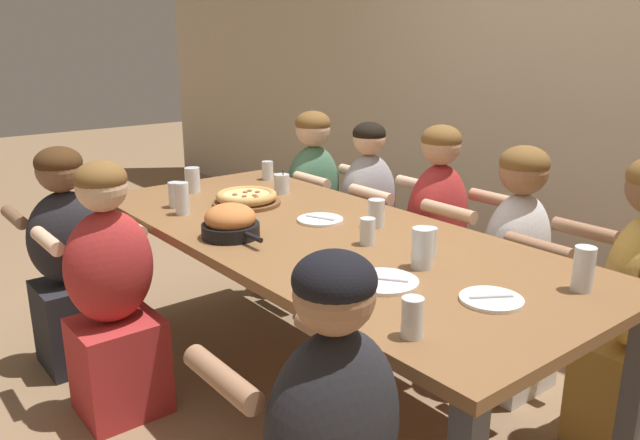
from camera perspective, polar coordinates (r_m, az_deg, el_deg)
The scene contains 26 objects.
ground_plane at distance 2.91m, azimuth -0.00°, elevation -15.75°, with size 18.00×18.00×0.00m, color #896B4C.
restaurant_back_panel at distance 3.93m, azimuth 23.01°, elevation 15.93°, with size 10.00×0.06×3.20m, color beige.
dining_table at distance 2.60m, azimuth -0.00°, elevation -2.52°, with size 2.40×1.02×0.77m.
pizza_board_main at distance 3.01m, azimuth -6.73°, elevation 2.01°, with size 0.33×0.33×0.06m.
skillet_bowl at distance 2.52m, azimuth -8.19°, elevation -0.23°, with size 0.34×0.23×0.14m.
empty_plate_a at distance 2.06m, azimuth 5.85°, elevation -5.62°, with size 0.23×0.23×0.02m.
empty_plate_b at distance 1.99m, azimuth 15.39°, elevation -7.01°, with size 0.19×0.19×0.02m.
empty_plate_c at distance 2.73m, azimuth 0.02°, elevation 0.03°, with size 0.20×0.20×0.02m.
cocktail_glass_blue at distance 3.21m, azimuth -3.52°, elevation 3.23°, with size 0.08×0.08×0.12m.
drinking_glass_a at distance 2.32m, azimuth 9.88°, elevation -2.07°, with size 0.06×0.06×0.11m.
drinking_glass_b at distance 3.53m, azimuth -4.81°, elevation 4.43°, with size 0.06×0.06×0.10m.
drinking_glass_c at distance 3.30m, azimuth -11.57°, elevation 3.51°, with size 0.08×0.08×0.13m.
drinking_glass_d at distance 2.88m, azimuth -12.49°, elevation 1.74°, with size 0.06×0.06×0.15m.
drinking_glass_e at distance 2.19m, azimuth 9.34°, elevation -2.76°, with size 0.08×0.08×0.14m.
drinking_glass_f at distance 1.70m, azimuth 8.43°, elevation -8.95°, with size 0.06×0.06×0.11m.
drinking_glass_g at distance 2.42m, azimuth 4.36°, elevation -1.20°, with size 0.06×0.06×0.11m.
drinking_glass_h at distance 3.02m, azimuth -13.07°, elevation 2.18°, with size 0.07×0.07×0.12m.
drinking_glass_i at distance 2.64m, azimuth 5.17°, elevation 0.44°, with size 0.07×0.07×0.12m.
drinking_glass_j at distance 2.14m, azimuth 22.94°, elevation -4.32°, with size 0.07×0.07×0.15m.
diner_far_left at distance 3.83m, azimuth -0.59°, elevation 0.94°, with size 0.51×0.40×1.13m.
diner_far_right at distance 2.65m, azimuth 27.03°, elevation -7.92°, with size 0.51×0.40×1.15m.
diner_far_midleft at distance 3.48m, azimuth 4.37°, elevation -1.13°, with size 0.51×0.40×1.12m.
diner_near_left at distance 3.20m, azimuth -21.85°, elevation -3.94°, with size 0.51×0.40×1.08m.
diner_far_center at distance 3.14m, azimuth 10.57°, elevation -2.85°, with size 0.51×0.40×1.15m.
diner_far_midright at distance 2.89m, azimuth 17.35°, elevation -5.25°, with size 0.51×0.40×1.12m.
diner_near_midleft at distance 2.72m, azimuth -18.43°, elevation -7.12°, with size 0.51×0.40×1.09m.
Camera 1 is at (1.93, -1.53, 1.55)m, focal length 35.00 mm.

